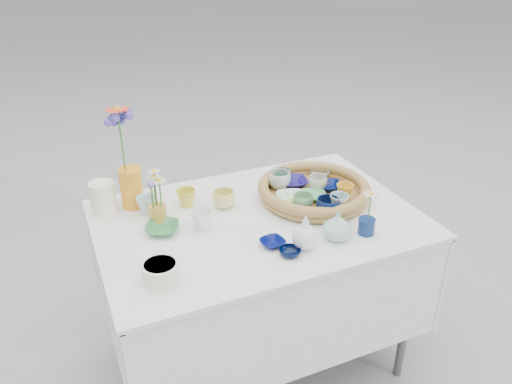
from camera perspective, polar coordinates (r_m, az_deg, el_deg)
name	(u,v)px	position (r m, az deg, el deg)	size (l,w,h in m)	color
ground	(258,357)	(2.47, 0.20, -18.37)	(80.00, 80.00, 0.00)	#A2A2A2
display_table	(258,357)	(2.47, 0.20, -18.37)	(1.26, 0.86, 0.77)	white
wicker_tray	(314,191)	(2.13, 6.60, 0.16)	(0.47, 0.47, 0.08)	olive
tray_ceramic_0	(293,182)	(2.20, 4.25, 1.11)	(0.12, 0.12, 0.03)	navy
tray_ceramic_1	(329,186)	(2.19, 8.38, 0.67)	(0.11, 0.11, 0.03)	#000A3F
tray_ceramic_2	(345,191)	(2.11, 10.10, 0.07)	(0.07, 0.07, 0.07)	gold
tray_ceramic_3	(313,196)	(2.10, 6.53, -0.45)	(0.11, 0.11, 0.03)	#57A76B
tray_ceramic_4	(303,202)	(2.01, 5.38, -1.16)	(0.08, 0.08, 0.07)	#6DB075
tray_ceramic_5	(291,198)	(2.07, 4.05, -0.72)	(0.12, 0.12, 0.03)	#B1E6CB
tray_ceramic_6	(279,180)	(2.16, 2.69, 1.38)	(0.10, 0.10, 0.08)	silver
tray_ceramic_7	(318,183)	(2.17, 7.05, 1.02)	(0.08, 0.08, 0.06)	beige
tray_ceramic_8	(320,173)	(2.31, 7.36, 2.21)	(0.09, 0.09, 0.03)	#B1D0FE
tray_ceramic_9	(328,207)	(1.98, 8.18, -1.68)	(0.09, 0.09, 0.07)	#09153F
tray_ceramic_10	(296,205)	(2.03, 4.63, -1.50)	(0.09, 0.09, 0.02)	#D9D259
tray_ceramic_11	(339,203)	(2.01, 9.46, -1.25)	(0.08, 0.08, 0.07)	#ABC9BA
tray_ceramic_12	(282,176)	(2.22, 3.02, 1.83)	(0.08, 0.08, 0.06)	#34764F
loose_ceramic_0	(186,198)	(2.08, -7.96, -0.66)	(0.08, 0.08, 0.07)	yellow
loose_ceramic_1	(224,199)	(2.05, -3.71, -0.83)	(0.09, 0.09, 0.07)	#E1D973
loose_ceramic_2	(162,228)	(1.93, -10.66, -4.11)	(0.13, 0.13, 0.03)	#378A4C
loose_ceramic_3	(202,220)	(1.91, -6.21, -3.16)	(0.08, 0.08, 0.08)	white
loose_ceramic_4	(273,243)	(1.82, 1.91, -5.80)	(0.09, 0.09, 0.02)	#030B54
loose_ceramic_5	(146,205)	(2.05, -12.41, -1.45)	(0.08, 0.08, 0.07)	silver
loose_ceramic_6	(290,252)	(1.77, 3.88, -6.88)	(0.08, 0.08, 0.02)	black
fluted_bowl	(161,272)	(1.67, -10.85, -8.97)	(0.12, 0.12, 0.06)	silver
bud_vase_paleblue	(305,231)	(1.78, 5.64, -4.48)	(0.09, 0.09, 0.14)	white
bud_vase_seafoam	(337,226)	(1.86, 9.29, -3.82)	(0.11, 0.11, 0.11)	#99CBB7
bud_vase_cobalt	(366,226)	(1.92, 12.51, -3.83)	(0.06, 0.06, 0.06)	navy
single_daisy	(369,207)	(1.87, 12.84, -1.73)	(0.07, 0.07, 0.13)	white
tall_vase_yellow	(131,188)	(2.10, -14.05, 0.50)	(0.09, 0.09, 0.17)	orange
gerbera	(121,140)	(2.01, -15.12, 5.73)	(0.10, 0.10, 0.27)	#F94D31
hydrangea	(122,144)	(2.02, -15.07, 5.31)	(0.08, 0.08, 0.29)	#4345A2
white_pitcher	(103,198)	(2.09, -17.10, -0.66)	(0.14, 0.10, 0.13)	white
daisy_cup	(158,214)	(1.98, -11.14, -2.48)	(0.07, 0.07, 0.07)	gold
daisy_posy	(155,190)	(1.92, -11.44, 0.23)	(0.08, 0.08, 0.15)	white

